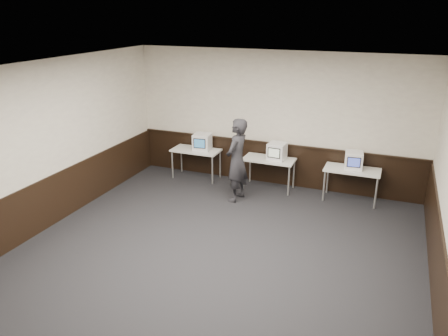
# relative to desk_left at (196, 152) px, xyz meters

# --- Properties ---
(floor) EXTENTS (8.00, 8.00, 0.00)m
(floor) POSITION_rel_desk_left_xyz_m (1.90, -3.60, -0.68)
(floor) COLOR black
(floor) RESTS_ON ground
(ceiling) EXTENTS (8.00, 8.00, 0.00)m
(ceiling) POSITION_rel_desk_left_xyz_m (1.90, -3.60, 2.52)
(ceiling) COLOR white
(ceiling) RESTS_ON back_wall
(back_wall) EXTENTS (7.00, 0.00, 7.00)m
(back_wall) POSITION_rel_desk_left_xyz_m (1.90, 0.40, 0.92)
(back_wall) COLOR beige
(back_wall) RESTS_ON ground
(left_wall) EXTENTS (0.00, 8.00, 8.00)m
(left_wall) POSITION_rel_desk_left_xyz_m (-1.60, -3.60, 0.92)
(left_wall) COLOR beige
(left_wall) RESTS_ON ground
(wainscot_back) EXTENTS (6.98, 0.04, 1.00)m
(wainscot_back) POSITION_rel_desk_left_xyz_m (1.90, 0.38, -0.18)
(wainscot_back) COLOR black
(wainscot_back) RESTS_ON back_wall
(wainscot_left) EXTENTS (0.04, 7.98, 1.00)m
(wainscot_left) POSITION_rel_desk_left_xyz_m (-1.58, -3.60, -0.18)
(wainscot_left) COLOR black
(wainscot_left) RESTS_ON left_wall
(wainscot_right) EXTENTS (0.04, 7.98, 1.00)m
(wainscot_right) POSITION_rel_desk_left_xyz_m (5.38, -3.60, -0.18)
(wainscot_right) COLOR black
(wainscot_right) RESTS_ON right_wall
(wainscot_rail) EXTENTS (6.98, 0.06, 0.04)m
(wainscot_rail) POSITION_rel_desk_left_xyz_m (1.90, 0.36, 0.34)
(wainscot_rail) COLOR black
(wainscot_rail) RESTS_ON wainscot_back
(desk_left) EXTENTS (1.20, 0.60, 0.75)m
(desk_left) POSITION_rel_desk_left_xyz_m (0.00, 0.00, 0.00)
(desk_left) COLOR silver
(desk_left) RESTS_ON ground
(desk_center) EXTENTS (1.20, 0.60, 0.75)m
(desk_center) POSITION_rel_desk_left_xyz_m (1.90, 0.00, 0.00)
(desk_center) COLOR silver
(desk_center) RESTS_ON ground
(desk_right) EXTENTS (1.20, 0.60, 0.75)m
(desk_right) POSITION_rel_desk_left_xyz_m (3.80, 0.00, 0.00)
(desk_right) COLOR silver
(desk_right) RESTS_ON ground
(emac_left) EXTENTS (0.46, 0.48, 0.41)m
(emac_left) POSITION_rel_desk_left_xyz_m (0.15, 0.04, 0.28)
(emac_left) COLOR white
(emac_left) RESTS_ON desk_left
(emac_center) EXTENTS (0.42, 0.45, 0.40)m
(emac_center) POSITION_rel_desk_left_xyz_m (2.07, 0.02, 0.27)
(emac_center) COLOR white
(emac_center) RESTS_ON desk_center
(emac_right) EXTENTS (0.42, 0.44, 0.38)m
(emac_right) POSITION_rel_desk_left_xyz_m (3.80, 0.04, 0.26)
(emac_right) COLOR white
(emac_right) RESTS_ON desk_right
(person) EXTENTS (0.54, 0.74, 1.87)m
(person) POSITION_rel_desk_left_xyz_m (1.42, -0.90, 0.26)
(person) COLOR #232227
(person) RESTS_ON ground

